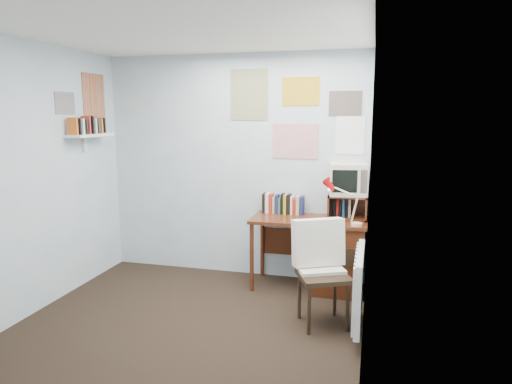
{
  "coord_description": "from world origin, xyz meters",
  "views": [
    {
      "loc": [
        1.53,
        -3.18,
        1.85
      ],
      "look_at": [
        0.47,
        0.9,
        1.12
      ],
      "focal_mm": 32.0,
      "sensor_mm": 36.0,
      "label": 1
    }
  ],
  "objects_px": {
    "desk": "(334,253)",
    "crt_tv": "(348,178)",
    "tv_riser": "(348,207)",
    "wall_shelf": "(90,135)",
    "radiator": "(359,286)",
    "desk_lamp": "(357,206)",
    "desk_chair": "(323,276)"
  },
  "relations": [
    {
      "from": "radiator",
      "to": "crt_tv",
      "type": "bearing_deg",
      "value": 99.7
    },
    {
      "from": "desk_chair",
      "to": "tv_riser",
      "type": "xyz_separation_m",
      "value": [
        0.14,
        0.96,
        0.44
      ]
    },
    {
      "from": "wall_shelf",
      "to": "radiator",
      "type": "bearing_deg",
      "value": -10.89
    },
    {
      "from": "desk",
      "to": "desk_chair",
      "type": "relative_size",
      "value": 1.34
    },
    {
      "from": "crt_tv",
      "to": "wall_shelf",
      "type": "xyz_separation_m",
      "value": [
        -2.68,
        -0.51,
        0.43
      ]
    },
    {
      "from": "desk_chair",
      "to": "tv_riser",
      "type": "distance_m",
      "value": 1.06
    },
    {
      "from": "tv_riser",
      "to": "wall_shelf",
      "type": "relative_size",
      "value": 0.65
    },
    {
      "from": "desk_lamp",
      "to": "radiator",
      "type": "xyz_separation_m",
      "value": [
        0.06,
        -0.73,
        -0.54
      ]
    },
    {
      "from": "desk_chair",
      "to": "radiator",
      "type": "bearing_deg",
      "value": -39.36
    },
    {
      "from": "desk",
      "to": "radiator",
      "type": "xyz_separation_m",
      "value": [
        0.29,
        -0.93,
        0.01
      ]
    },
    {
      "from": "desk",
      "to": "desk_lamp",
      "type": "height_order",
      "value": "desk_lamp"
    },
    {
      "from": "crt_tv",
      "to": "radiator",
      "type": "bearing_deg",
      "value": -88.54
    },
    {
      "from": "crt_tv",
      "to": "wall_shelf",
      "type": "relative_size",
      "value": 0.61
    },
    {
      "from": "tv_riser",
      "to": "wall_shelf",
      "type": "height_order",
      "value": "wall_shelf"
    },
    {
      "from": "desk",
      "to": "wall_shelf",
      "type": "relative_size",
      "value": 1.94
    },
    {
      "from": "wall_shelf",
      "to": "tv_riser",
      "type": "bearing_deg",
      "value": 10.32
    },
    {
      "from": "tv_riser",
      "to": "desk",
      "type": "bearing_deg",
      "value": -137.04
    },
    {
      "from": "desk_lamp",
      "to": "wall_shelf",
      "type": "distance_m",
      "value": 2.88
    },
    {
      "from": "desk_lamp",
      "to": "wall_shelf",
      "type": "relative_size",
      "value": 0.64
    },
    {
      "from": "desk",
      "to": "crt_tv",
      "type": "bearing_deg",
      "value": 50.56
    },
    {
      "from": "desk",
      "to": "tv_riser",
      "type": "bearing_deg",
      "value": 42.96
    },
    {
      "from": "desk",
      "to": "tv_riser",
      "type": "distance_m",
      "value": 0.51
    },
    {
      "from": "desk",
      "to": "desk_lamp",
      "type": "xyz_separation_m",
      "value": [
        0.23,
        -0.2,
        0.55
      ]
    },
    {
      "from": "desk",
      "to": "desk_chair",
      "type": "xyz_separation_m",
      "value": [
        -0.02,
        -0.85,
        0.04
      ]
    },
    {
      "from": "desk_chair",
      "to": "tv_riser",
      "type": "height_order",
      "value": "tv_riser"
    },
    {
      "from": "desk",
      "to": "crt_tv",
      "type": "height_order",
      "value": "crt_tv"
    },
    {
      "from": "desk_chair",
      "to": "crt_tv",
      "type": "bearing_deg",
      "value": 58.39
    },
    {
      "from": "desk_lamp",
      "to": "crt_tv",
      "type": "distance_m",
      "value": 0.42
    },
    {
      "from": "desk_lamp",
      "to": "radiator",
      "type": "relative_size",
      "value": 0.5
    },
    {
      "from": "desk_chair",
      "to": "desk_lamp",
      "type": "bearing_deg",
      "value": 45.07
    },
    {
      "from": "radiator",
      "to": "wall_shelf",
      "type": "bearing_deg",
      "value": 169.11
    },
    {
      "from": "desk",
      "to": "radiator",
      "type": "relative_size",
      "value": 1.5
    }
  ]
}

